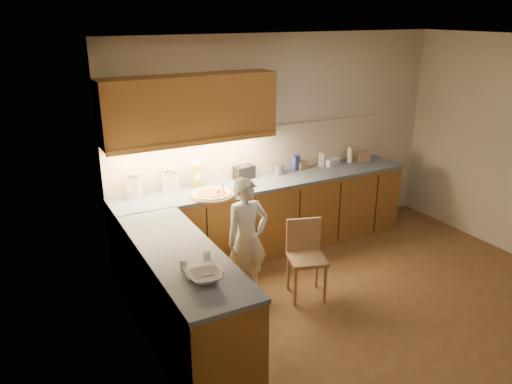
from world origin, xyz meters
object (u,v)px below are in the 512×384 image
pizza_on_board (212,194)px  child (247,239)px  toaster (244,172)px  wooden_chair (306,253)px  oil_jug (197,175)px

pizza_on_board → child: size_ratio=0.37×
child → toaster: size_ratio=4.84×
child → toaster: child is taller
child → toaster: (0.49, 1.03, 0.35)m
wooden_chair → toaster: size_ratio=3.05×
child → toaster: bearing=62.8°
child → wooden_chair: bearing=-26.0°
pizza_on_board → child: 0.72m
pizza_on_board → toaster: size_ratio=1.78×
pizza_on_board → oil_jug: 0.38m
pizza_on_board → toaster: bearing=32.8°
oil_jug → pizza_on_board: bearing=-84.5°
pizza_on_board → toaster: 0.70m
pizza_on_board → child: bearing=-81.7°
toaster → wooden_chair: bearing=-96.5°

